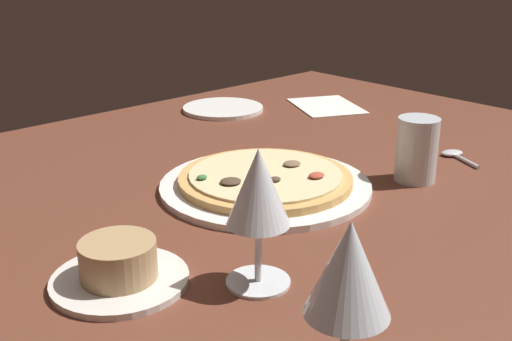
{
  "coord_description": "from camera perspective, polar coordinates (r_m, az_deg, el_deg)",
  "views": [
    {
      "loc": [
        60.34,
        67.1,
        40.19
      ],
      "look_at": [
        -1.04,
        0.99,
        7.0
      ],
      "focal_mm": 44.57,
      "sensor_mm": 36.0,
      "label": 1
    }
  ],
  "objects": [
    {
      "name": "dining_table",
      "position": [
        0.98,
        -0.84,
        -2.74
      ],
      "size": [
        150.0,
        110.0,
        4.0
      ],
      "primitive_type": "cube",
      "color": "brown",
      "rests_on": "ground"
    },
    {
      "name": "paper_menu",
      "position": [
        1.46,
        6.35,
        5.76
      ],
      "size": [
        19.67,
        21.49,
        0.3
      ],
      "primitive_type": "cube",
      "rotation": [
        0.0,
        0.0,
        -0.47
      ],
      "color": "white",
      "rests_on": "dining_table"
    },
    {
      "name": "pizza_main",
      "position": [
        0.97,
        0.85,
        -1.03
      ],
      "size": [
        32.26,
        32.26,
        3.37
      ],
      "color": "white",
      "rests_on": "dining_table"
    },
    {
      "name": "wine_glass_near",
      "position": [
        0.51,
        8.29,
        -9.3
      ],
      "size": [
        7.12,
        7.12,
        15.89
      ],
      "color": "silver",
      "rests_on": "dining_table"
    },
    {
      "name": "water_glass",
      "position": [
        1.02,
        14.2,
        1.46
      ],
      "size": [
        6.47,
        6.47,
        10.18
      ],
      "color": "silver",
      "rests_on": "dining_table"
    },
    {
      "name": "spoon",
      "position": [
        1.16,
        17.44,
        1.36
      ],
      "size": [
        5.88,
        9.07,
        1.0
      ],
      "color": "silver",
      "rests_on": "dining_table"
    },
    {
      "name": "side_plate",
      "position": [
        1.42,
        -2.98,
        5.57
      ],
      "size": [
        17.79,
        17.79,
        0.9
      ],
      "primitive_type": "cylinder",
      "color": "white",
      "rests_on": "dining_table"
    },
    {
      "name": "wine_glass_far",
      "position": [
        0.67,
        0.21,
        -1.96
      ],
      "size": [
        7.21,
        7.21,
        15.84
      ],
      "color": "silver",
      "rests_on": "dining_table"
    },
    {
      "name": "ramekin_on_saucer",
      "position": [
        0.72,
        -12.21,
        -8.5
      ],
      "size": [
        15.38,
        15.38,
        5.12
      ],
      "color": "silver",
      "rests_on": "dining_table"
    }
  ]
}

